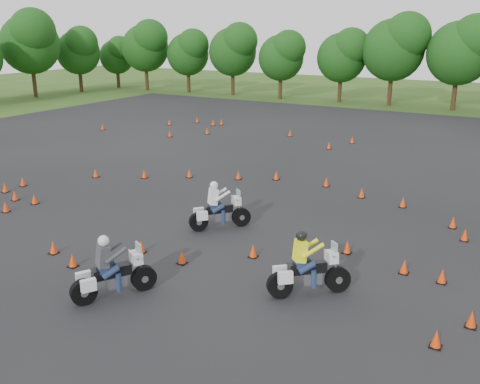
{
  "coord_description": "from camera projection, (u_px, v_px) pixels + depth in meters",
  "views": [
    {
      "loc": [
        10.35,
        -14.19,
        7.7
      ],
      "look_at": [
        0.0,
        4.0,
        1.2
      ],
      "focal_mm": 40.0,
      "sensor_mm": 36.0,
      "label": 1
    }
  ],
  "objects": [
    {
      "name": "traffic_cones",
      "position": [
        257.0,
        204.0,
        23.49
      ],
      "size": [
        36.2,
        32.76,
        0.45
      ],
      "color": "#E83B09",
      "rests_on": "asphalt_pad"
    },
    {
      "name": "rider_grey",
      "position": [
        113.0,
        266.0,
        15.61
      ],
      "size": [
        2.0,
        2.64,
        2.0
      ],
      "primitive_type": null,
      "rotation": [
        0.0,
        0.0,
        1.04
      ],
      "color": "#393A40",
      "rests_on": "ground"
    },
    {
      "name": "rider_yellow",
      "position": [
        310.0,
        264.0,
        15.72
      ],
      "size": [
        2.46,
        2.33,
        2.0
      ],
      "primitive_type": null,
      "rotation": [
        0.0,
        0.0,
        0.73
      ],
      "color": "#ECF415",
      "rests_on": "ground"
    },
    {
      "name": "ground",
      "position": [
        184.0,
        253.0,
        18.95
      ],
      "size": [
        140.0,
        140.0,
        0.0
      ],
      "primitive_type": "plane",
      "color": "#2D5119",
      "rests_on": "ground"
    },
    {
      "name": "rider_white",
      "position": [
        220.0,
        205.0,
        20.99
      ],
      "size": [
        2.26,
        2.39,
        1.94
      ],
      "primitive_type": null,
      "rotation": [
        0.0,
        0.0,
        0.84
      ],
      "color": "silver",
      "rests_on": "ground"
    },
    {
      "name": "asphalt_pad",
      "position": [
        262.0,
        206.0,
        23.93
      ],
      "size": [
        62.0,
        62.0,
        0.0
      ],
      "primitive_type": "plane",
      "color": "black",
      "rests_on": "ground"
    },
    {
      "name": "treeline",
      "position": [
        453.0,
        65.0,
        44.77
      ],
      "size": [
        86.72,
        32.21,
        10.57
      ],
      "color": "#174313",
      "rests_on": "ground"
    }
  ]
}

